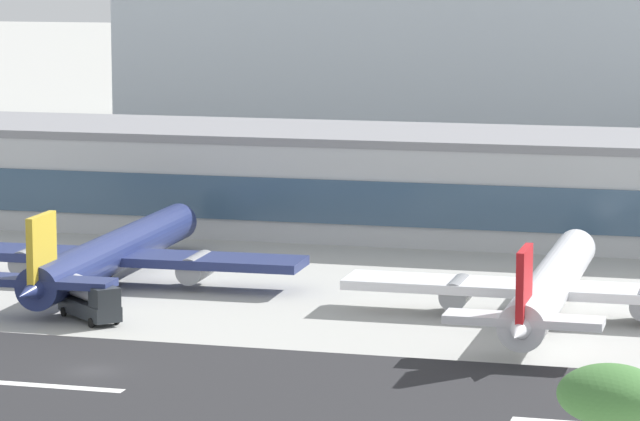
# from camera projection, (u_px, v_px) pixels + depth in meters

# --- Properties ---
(ground_plane) EXTENTS (1400.00, 1400.00, 0.00)m
(ground_plane) POSITION_uv_depth(u_px,v_px,m) (92.00, 372.00, 139.98)
(ground_plane) COLOR #A8A8A3
(runway_strip) EXTENTS (800.00, 34.03, 0.08)m
(runway_strip) POSITION_uv_depth(u_px,v_px,m) (65.00, 388.00, 134.61)
(runway_strip) COLOR #262628
(runway_strip) RESTS_ON ground_plane
(runway_centreline_dash_4) EXTENTS (12.00, 1.20, 0.01)m
(runway_centreline_dash_4) POSITION_uv_depth(u_px,v_px,m) (52.00, 386.00, 134.87)
(runway_centreline_dash_4) COLOR white
(runway_centreline_dash_4) RESTS_ON runway_strip
(terminal_building) EXTENTS (165.65, 23.90, 12.58)m
(terminal_building) POSITION_uv_depth(u_px,v_px,m) (408.00, 182.00, 209.83)
(terminal_building) COLOR #B7BABC
(terminal_building) RESTS_ON ground_plane
(distant_hotel_block) EXTENTS (141.84, 26.24, 41.68)m
(distant_hotel_block) POSITION_uv_depth(u_px,v_px,m) (471.00, 23.00, 336.11)
(distant_hotel_block) COLOR #A8B2BC
(distant_hotel_block) RESTS_ON ground_plane
(airliner_gold_tail_gate_0) EXTENTS (40.85, 48.09, 10.03)m
(airliner_gold_tail_gate_0) POSITION_uv_depth(u_px,v_px,m) (109.00, 255.00, 176.23)
(airliner_gold_tail_gate_0) COLOR navy
(airliner_gold_tail_gate_0) RESTS_ON ground_plane
(airliner_red_tail_gate_1) EXTENTS (39.48, 46.58, 9.72)m
(airliner_red_tail_gate_1) POSITION_uv_depth(u_px,v_px,m) (549.00, 288.00, 159.31)
(airliner_red_tail_gate_1) COLOR white
(airliner_red_tail_gate_1) RESTS_ON ground_plane
(service_fuel_truck_1) EXTENTS (8.09, 7.57, 3.95)m
(service_fuel_truck_1) POSITION_uv_depth(u_px,v_px,m) (90.00, 299.00, 159.42)
(service_fuel_truck_1) COLOR #2D3338
(service_fuel_truck_1) RESTS_ON ground_plane
(palm_tree_2) EXTENTS (5.30, 5.30, 13.99)m
(palm_tree_2) POSITION_uv_depth(u_px,v_px,m) (610.00, 401.00, 83.56)
(palm_tree_2) COLOR brown
(palm_tree_2) RESTS_ON ground_plane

